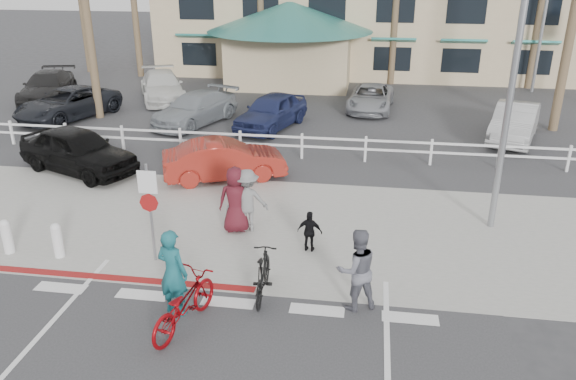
% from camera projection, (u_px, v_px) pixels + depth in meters
% --- Properties ---
extents(ground, '(140.00, 140.00, 0.00)m').
position_uv_depth(ground, '(221.00, 319.00, 11.98)').
color(ground, '#333335').
extents(sidewalk_plaza, '(22.00, 7.00, 0.01)m').
position_uv_depth(sidewalk_plaza, '(261.00, 226.00, 16.08)').
color(sidewalk_plaza, gray).
rests_on(sidewalk_plaza, ground).
extents(cross_street, '(40.00, 5.00, 0.01)m').
position_uv_depth(cross_street, '(283.00, 177.00, 19.74)').
color(cross_street, '#333335').
rests_on(cross_street, ground).
extents(parking_lot, '(50.00, 16.00, 0.01)m').
position_uv_depth(parking_lot, '(313.00, 110.00, 28.41)').
color(parking_lot, '#333335').
rests_on(parking_lot, ground).
extents(curb_red, '(7.00, 0.25, 0.02)m').
position_uv_depth(curb_red, '(113.00, 278.00, 13.48)').
color(curb_red, maroon).
rests_on(curb_red, ground).
extents(rail_fence, '(29.40, 0.16, 1.00)m').
position_uv_depth(rail_fence, '(305.00, 146.00, 21.31)').
color(rail_fence, silver).
rests_on(rail_fence, ground).
extents(sign_post, '(0.50, 0.10, 2.90)m').
position_uv_depth(sign_post, '(150.00, 208.00, 13.75)').
color(sign_post, gray).
rests_on(sign_post, ground).
extents(bollard_0, '(0.26, 0.26, 0.95)m').
position_uv_depth(bollard_0, '(57.00, 240.00, 14.29)').
color(bollard_0, silver).
rests_on(bollard_0, ground).
extents(bollard_1, '(0.26, 0.26, 0.95)m').
position_uv_depth(bollard_1, '(7.00, 236.00, 14.48)').
color(bollard_1, silver).
rests_on(bollard_1, ground).
extents(streetlight_0, '(0.60, 2.00, 9.00)m').
position_uv_depth(streetlight_0, '(515.00, 69.00, 14.38)').
color(streetlight_0, gray).
rests_on(streetlight_0, ground).
extents(streetlight_1, '(0.60, 2.00, 9.50)m').
position_uv_depth(streetlight_1, '(546.00, 5.00, 30.42)').
color(streetlight_1, gray).
rests_on(streetlight_1, ground).
extents(bike_red, '(1.32, 2.28, 1.14)m').
position_uv_depth(bike_red, '(184.00, 304.00, 11.50)').
color(bike_red, maroon).
rests_on(bike_red, ground).
extents(rider_red, '(0.84, 0.68, 1.99)m').
position_uv_depth(rider_red, '(173.00, 273.00, 11.82)').
color(rider_red, '#16575F').
rests_on(rider_red, ground).
extents(bike_black, '(0.58, 1.84, 1.10)m').
position_uv_depth(bike_black, '(263.00, 274.00, 12.60)').
color(bike_black, black).
rests_on(bike_black, ground).
extents(rider_black, '(1.12, 1.02, 1.89)m').
position_uv_depth(rider_black, '(357.00, 270.00, 12.03)').
color(rider_black, slate).
rests_on(rider_black, ground).
extents(pedestrian_a, '(1.30, 0.94, 1.81)m').
position_uv_depth(pedestrian_a, '(247.00, 200.00, 15.54)').
color(pedestrian_a, slate).
rests_on(pedestrian_a, ground).
extents(pedestrian_child, '(0.69, 0.35, 1.13)m').
position_uv_depth(pedestrian_child, '(310.00, 232.00, 14.54)').
color(pedestrian_child, black).
rests_on(pedestrian_child, ground).
extents(pedestrian_b, '(1.04, 0.81, 1.89)m').
position_uv_depth(pedestrian_b, '(236.00, 200.00, 15.48)').
color(pedestrian_b, '#49121B').
rests_on(pedestrian_b, ground).
extents(car_white_sedan, '(4.44, 2.93, 1.38)m').
position_uv_depth(car_white_sedan, '(224.00, 160.00, 19.31)').
color(car_white_sedan, maroon).
rests_on(car_white_sedan, ground).
extents(car_red_compact, '(5.08, 3.60, 1.61)m').
position_uv_depth(car_red_compact, '(78.00, 150.00, 19.92)').
color(car_red_compact, black).
rests_on(car_red_compact, ground).
extents(lot_car_0, '(4.06, 5.72, 1.45)m').
position_uv_depth(lot_car_0, '(68.00, 104.00, 26.61)').
color(lot_car_0, black).
rests_on(lot_car_0, ground).
extents(lot_car_1, '(3.60, 5.27, 1.42)m').
position_uv_depth(lot_car_1, '(195.00, 109.00, 25.80)').
color(lot_car_1, gray).
rests_on(lot_car_1, ground).
extents(lot_car_2, '(3.13, 4.90, 1.55)m').
position_uv_depth(lot_car_2, '(271.00, 111.00, 25.09)').
color(lot_car_2, '#1C234D').
rests_on(lot_car_2, ground).
extents(lot_car_3, '(2.98, 4.89, 1.52)m').
position_uv_depth(lot_car_3, '(515.00, 123.00, 23.42)').
color(lot_car_3, '#A1A1A1').
rests_on(lot_car_3, ground).
extents(lot_car_4, '(4.10, 5.60, 1.51)m').
position_uv_depth(lot_car_4, '(162.00, 86.00, 30.05)').
color(lot_car_4, silver).
rests_on(lot_car_4, ground).
extents(lot_car_5, '(2.45, 4.67, 1.25)m').
position_uv_depth(lot_car_5, '(371.00, 98.00, 28.12)').
color(lot_car_5, gray).
rests_on(lot_car_5, ground).
extents(lot_car_6, '(3.32, 5.57, 1.51)m').
position_uv_depth(lot_car_6, '(48.00, 87.00, 29.92)').
color(lot_car_6, black).
rests_on(lot_car_6, ground).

